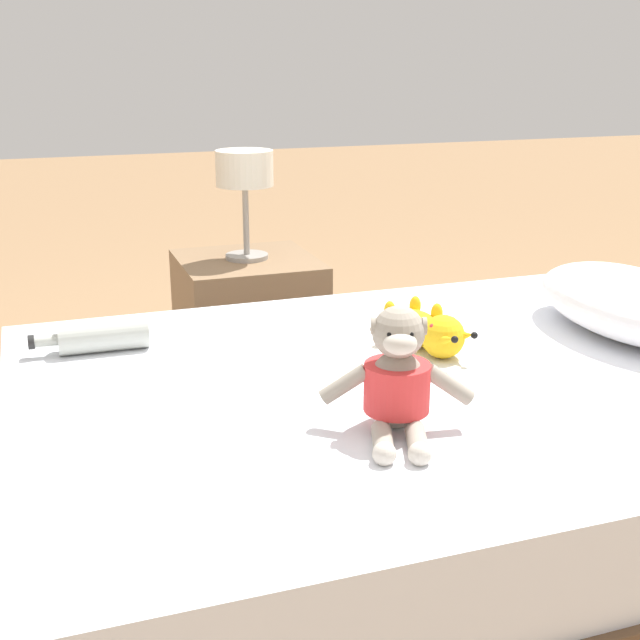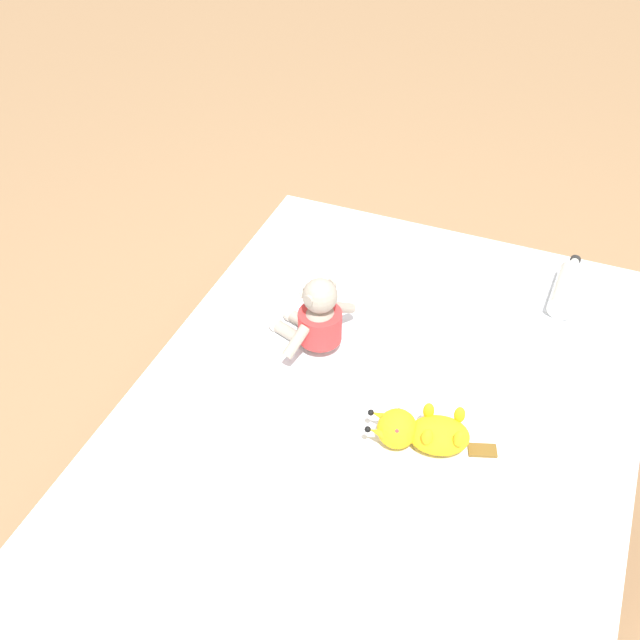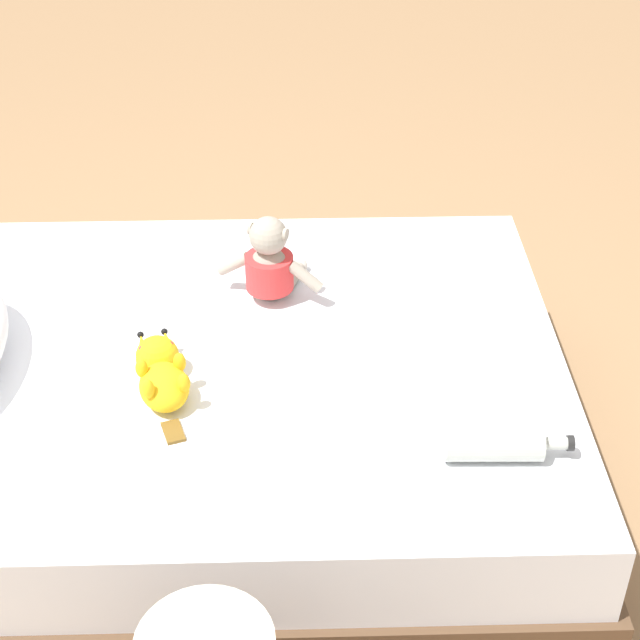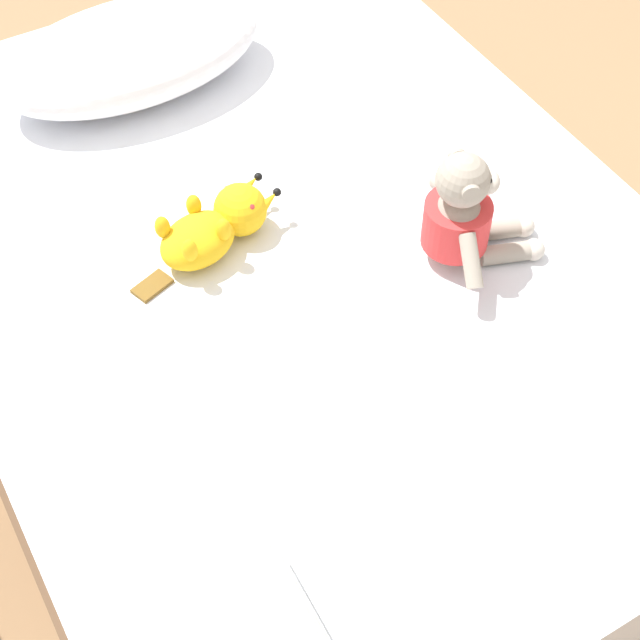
{
  "view_description": "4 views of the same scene",
  "coord_description": "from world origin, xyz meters",
  "px_view_note": "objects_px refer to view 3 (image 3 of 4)",
  "views": [
    {
      "loc": [
        1.53,
        -0.78,
        1.09
      ],
      "look_at": [
        -0.09,
        -0.22,
        0.53
      ],
      "focal_mm": 47.12,
      "sensor_mm": 36.0,
      "label": 1
    },
    {
      "loc": [
        -0.38,
        1.34,
        1.94
      ],
      "look_at": [
        0.23,
        -0.18,
        0.52
      ],
      "focal_mm": 44.55,
      "sensor_mm": 36.0,
      "label": 2
    },
    {
      "loc": [
        -1.91,
        -0.25,
        1.87
      ],
      "look_at": [
        -0.05,
        -0.3,
        0.55
      ],
      "focal_mm": 56.47,
      "sensor_mm": 36.0,
      "label": 3
    },
    {
      "loc": [
        -0.59,
        -1.12,
        1.74
      ],
      "look_at": [
        -0.09,
        -0.26,
        0.51
      ],
      "focal_mm": 54.71,
      "sensor_mm": 36.0,
      "label": 4
    }
  ],
  "objects_px": {
    "plush_monkey": "(271,264)",
    "plush_yellow_creature": "(161,373)",
    "glass_bottle": "(496,443)",
    "bed": "(200,422)"
  },
  "relations": [
    {
      "from": "bed",
      "to": "plush_yellow_creature",
      "type": "xyz_separation_m",
      "value": [
        -0.13,
        0.06,
        0.26
      ]
    },
    {
      "from": "glass_bottle",
      "to": "bed",
      "type": "bearing_deg",
      "value": 60.42
    },
    {
      "from": "plush_monkey",
      "to": "glass_bottle",
      "type": "xyz_separation_m",
      "value": [
        -0.62,
        -0.47,
        -0.06
      ]
    },
    {
      "from": "plush_monkey",
      "to": "plush_yellow_creature",
      "type": "xyz_separation_m",
      "value": [
        -0.37,
        0.24,
        -0.05
      ]
    },
    {
      "from": "bed",
      "to": "plush_yellow_creature",
      "type": "distance_m",
      "value": 0.3
    },
    {
      "from": "plush_monkey",
      "to": "bed",
      "type": "bearing_deg",
      "value": 143.04
    },
    {
      "from": "bed",
      "to": "plush_yellow_creature",
      "type": "height_order",
      "value": "plush_yellow_creature"
    },
    {
      "from": "plush_monkey",
      "to": "plush_yellow_creature",
      "type": "bearing_deg",
      "value": 146.97
    },
    {
      "from": "bed",
      "to": "plush_monkey",
      "type": "height_order",
      "value": "plush_monkey"
    },
    {
      "from": "bed",
      "to": "plush_monkey",
      "type": "bearing_deg",
      "value": -36.96
    }
  ]
}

